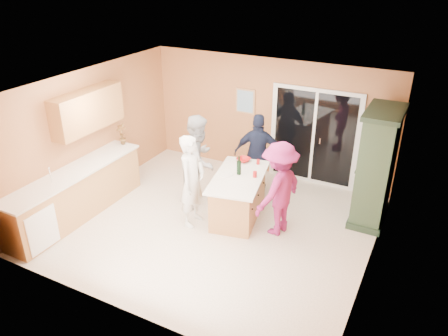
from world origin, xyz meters
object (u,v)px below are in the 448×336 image
at_px(woman_navy, 258,154).
at_px(woman_magenta, 279,189).
at_px(kitchen_island, 238,198).
at_px(woman_white, 192,181).
at_px(green_hutch, 376,168).
at_px(woman_grey, 199,160).

distance_m(woman_navy, woman_magenta, 1.54).
xyz_separation_m(kitchen_island, woman_white, (-0.64, -0.58, 0.47)).
height_order(kitchen_island, woman_white, woman_white).
relative_size(green_hutch, woman_magenta, 1.25).
relative_size(green_hutch, woman_white, 1.24).
bearing_deg(woman_navy, woman_grey, 28.24).
bearing_deg(kitchen_island, green_hutch, 14.09).
xyz_separation_m(woman_white, woman_grey, (-0.30, 0.77, 0.04)).
relative_size(green_hutch, woman_navy, 1.28).
distance_m(green_hutch, woman_white, 3.31).
height_order(woman_white, woman_magenta, woman_white).
relative_size(kitchen_island, woman_white, 1.01).
bearing_deg(woman_navy, kitchen_island, 75.84).
xyz_separation_m(green_hutch, woman_white, (-2.87, -1.64, -0.18)).
bearing_deg(woman_grey, green_hutch, -83.17).
bearing_deg(kitchen_island, woman_grey, 157.47).
height_order(kitchen_island, woman_grey, woman_grey).
distance_m(green_hutch, woman_navy, 2.32).
height_order(woman_navy, woman_magenta, woman_magenta).
relative_size(woman_white, woman_navy, 1.03).
height_order(woman_white, woman_navy, woman_white).
bearing_deg(woman_magenta, green_hutch, 146.22).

